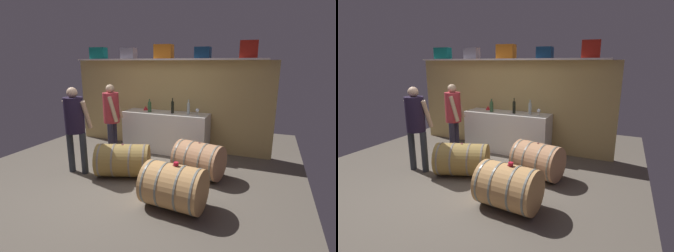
# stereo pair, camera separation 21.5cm
# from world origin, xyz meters

# --- Properties ---
(ground_plane) EXTENTS (5.90, 7.65, 0.02)m
(ground_plane) POSITION_xyz_m (0.00, 0.56, -0.01)
(ground_plane) COLOR #5B5348
(back_wall_panel) EXTENTS (4.70, 0.10, 2.01)m
(back_wall_panel) POSITION_xyz_m (0.00, 2.23, 1.00)
(back_wall_panel) COLOR tan
(back_wall_panel) RESTS_ON ground
(high_shelf_board) EXTENTS (4.32, 0.40, 0.03)m
(high_shelf_board) POSITION_xyz_m (0.00, 2.08, 2.02)
(high_shelf_board) COLOR silver
(high_shelf_board) RESTS_ON back_wall_panel
(toolcase_teal) EXTENTS (0.39, 0.24, 0.27)m
(toolcase_teal) POSITION_xyz_m (-1.70, 2.08, 2.17)
(toolcase_teal) COLOR #138076
(toolcase_teal) RESTS_ON high_shelf_board
(toolcase_grey) EXTENTS (0.35, 0.20, 0.24)m
(toolcase_grey) POSITION_xyz_m (-0.87, 2.08, 2.16)
(toolcase_grey) COLOR gray
(toolcase_grey) RESTS_ON high_shelf_board
(toolcase_orange) EXTENTS (0.40, 0.28, 0.29)m
(toolcase_orange) POSITION_xyz_m (-0.00, 2.08, 2.19)
(toolcase_orange) COLOR orange
(toolcase_orange) RESTS_ON high_shelf_board
(toolcase_navy) EXTENTS (0.32, 0.27, 0.23)m
(toolcase_navy) POSITION_xyz_m (0.86, 2.08, 2.15)
(toolcase_navy) COLOR navy
(toolcase_navy) RESTS_ON high_shelf_board
(toolcase_red) EXTENTS (0.35, 0.31, 0.32)m
(toolcase_red) POSITION_xyz_m (1.76, 2.08, 2.20)
(toolcase_red) COLOR red
(toolcase_red) RESTS_ON high_shelf_board
(work_cabinet) EXTENTS (1.91, 0.55, 0.89)m
(work_cabinet) POSITION_xyz_m (0.11, 1.89, 0.45)
(work_cabinet) COLOR white
(work_cabinet) RESTS_ON ground
(wine_bottle_clear) EXTENTS (0.07, 0.07, 0.31)m
(wine_bottle_clear) POSITION_xyz_m (0.63, 1.92, 1.03)
(wine_bottle_clear) COLOR #AFBEBA
(wine_bottle_clear) RESTS_ON work_cabinet
(wine_bottle_dark) EXTENTS (0.07, 0.07, 0.33)m
(wine_bottle_dark) POSITION_xyz_m (0.28, 1.88, 1.03)
(wine_bottle_dark) COLOR black
(wine_bottle_dark) RESTS_ON work_cabinet
(wine_bottle_green) EXTENTS (0.08, 0.08, 0.29)m
(wine_bottle_green) POSITION_xyz_m (-0.25, 1.83, 1.02)
(wine_bottle_green) COLOR #325733
(wine_bottle_green) RESTS_ON work_cabinet
(wine_glass) EXTENTS (0.08, 0.08, 0.15)m
(wine_glass) POSITION_xyz_m (0.84, 1.85, 0.99)
(wine_glass) COLOR white
(wine_glass) RESTS_ON work_cabinet
(red_funnel) EXTENTS (0.11, 0.11, 0.10)m
(red_funnel) POSITION_xyz_m (-0.43, 2.00, 0.94)
(red_funnel) COLOR red
(red_funnel) RESTS_ON work_cabinet
(wine_barrel_near) EXTENTS (0.87, 0.68, 0.63)m
(wine_barrel_near) POSITION_xyz_m (1.11, -0.23, 0.31)
(wine_barrel_near) COLOR tan
(wine_barrel_near) RESTS_ON ground
(wine_barrel_far) EXTENTS (1.04, 0.84, 0.59)m
(wine_barrel_far) POSITION_xyz_m (-0.08, 0.40, 0.29)
(wine_barrel_far) COLOR olive
(wine_barrel_far) RESTS_ON ground
(wine_barrel_flank) EXTENTS (0.91, 0.77, 0.62)m
(wine_barrel_flank) POSITION_xyz_m (1.16, 0.88, 0.31)
(wine_barrel_flank) COLOR tan
(wine_barrel_flank) RESTS_ON ground
(tasting_cup) EXTENTS (0.07, 0.07, 0.04)m
(tasting_cup) POSITION_xyz_m (1.14, -0.23, 0.65)
(tasting_cup) COLOR red
(tasting_cup) RESTS_ON wine_barrel_near
(winemaker_pouring) EXTENTS (0.47, 0.39, 1.55)m
(winemaker_pouring) POSITION_xyz_m (-0.92, 0.23, 0.95)
(winemaker_pouring) COLOR #2E3138
(winemaker_pouring) RESTS_ON ground
(visitor_tasting) EXTENTS (0.41, 0.49, 1.53)m
(visitor_tasting) POSITION_xyz_m (-0.80, 1.18, 0.94)
(visitor_tasting) COLOR #292638
(visitor_tasting) RESTS_ON ground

